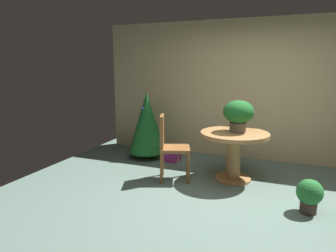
% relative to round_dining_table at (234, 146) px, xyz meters
% --- Properties ---
extents(ground_plane, '(6.60, 6.60, 0.00)m').
position_rel_round_dining_table_xyz_m(ground_plane, '(0.16, -0.92, -0.54)').
color(ground_plane, slate).
extents(back_wall_panel, '(6.00, 0.10, 2.60)m').
position_rel_round_dining_table_xyz_m(back_wall_panel, '(0.16, 1.28, 0.76)').
color(back_wall_panel, beige).
rests_on(back_wall_panel, ground_plane).
extents(round_dining_table, '(1.03, 1.03, 0.76)m').
position_rel_round_dining_table_xyz_m(round_dining_table, '(0.00, 0.00, 0.00)').
color(round_dining_table, '#B27F4C').
rests_on(round_dining_table, ground_plane).
extents(flower_vase, '(0.46, 0.46, 0.48)m').
position_rel_round_dining_table_xyz_m(flower_vase, '(0.04, 0.05, 0.50)').
color(flower_vase, '#665B51').
rests_on(flower_vase, round_dining_table).
extents(wooden_chair_left_near, '(0.56, 0.53, 1.02)m').
position_rel_round_dining_table_xyz_m(wooden_chair_left_near, '(-0.93, -0.34, 0.02)').
color(wooden_chair_left_near, brown).
rests_on(wooden_chair_left_near, ground_plane).
extents(holiday_tree, '(0.71, 0.71, 1.27)m').
position_rel_round_dining_table_xyz_m(holiday_tree, '(-1.75, 0.59, 0.15)').
color(holiday_tree, brown).
rests_on(holiday_tree, ground_plane).
extents(gift_box_purple, '(0.30, 0.27, 0.19)m').
position_rel_round_dining_table_xyz_m(gift_box_purple, '(-1.22, 0.54, -0.45)').
color(gift_box_purple, '#9E287A').
rests_on(gift_box_purple, ground_plane).
extents(potted_plant, '(0.31, 0.31, 0.42)m').
position_rel_round_dining_table_xyz_m(potted_plant, '(1.03, -0.75, -0.31)').
color(potted_plant, '#4C382D').
rests_on(potted_plant, ground_plane).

